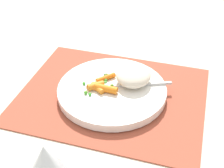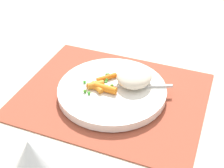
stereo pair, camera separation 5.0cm
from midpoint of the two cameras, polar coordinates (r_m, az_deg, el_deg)
The scene contains 8 objects.
ground_plane at distance 0.77m, azimuth -1.87°, elevation -2.18°, with size 2.40×2.40×0.00m, color beige.
placemat at distance 0.77m, azimuth -1.88°, elevation -2.00°, with size 0.44×0.35×0.01m, color #9E4733.
plate at distance 0.76m, azimuth -1.89°, elevation -1.25°, with size 0.26×0.26×0.02m, color white.
rice_mound at distance 0.76m, azimuth 2.01°, elevation 1.53°, with size 0.08×0.09×0.04m, color beige.
carrot_portion at distance 0.75m, azimuth -3.90°, elevation -0.39°, with size 0.07×0.08×0.02m.
pea_scatter at distance 0.76m, azimuth -4.17°, elevation 0.04°, with size 0.08×0.09×0.01m.
fork at distance 0.75m, azimuth 0.16°, elevation -0.35°, with size 0.18×0.08×0.01m.
wine_glass at distance 0.51m, azimuth -14.53°, elevation -14.21°, with size 0.08×0.08×0.14m.
Camera 1 is at (-0.17, 0.57, 0.48)m, focal length 50.86 mm.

